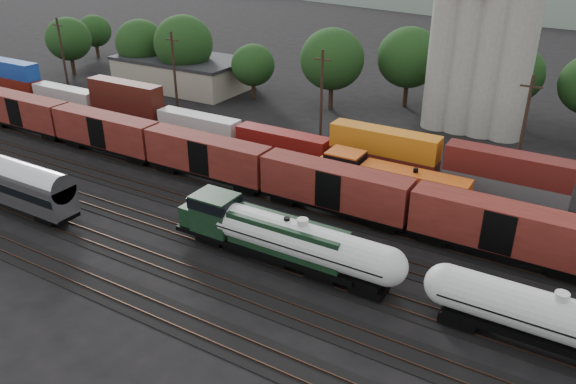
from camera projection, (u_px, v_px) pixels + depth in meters
The scene contains 11 objects.
ground at pixel (324, 243), 50.33m from camera, with size 600.00×600.00×0.00m, color black.
tracks at pixel (324, 242), 50.31m from camera, with size 180.00×33.20×0.20m.
green_locomotive at pixel (256, 230), 47.14m from camera, with size 17.24×3.04×4.56m.
tank_car_a at pixel (302, 243), 45.03m from camera, with size 17.62×3.16×4.62m.
tank_car_b at pixel (556, 320), 36.38m from camera, with size 17.51×3.14×4.59m.
orange_locomotive at pixel (385, 181), 56.23m from camera, with size 17.81×2.97×4.45m.
boxcar_string at pixel (412, 206), 50.03m from camera, with size 153.60×2.90×4.20m.
grain_silo at pixel (479, 49), 71.72m from camera, with size 13.40×5.00×29.00m.
industrial_sheds at pixel (494, 119), 73.42m from camera, with size 119.38×17.26×5.10m.
tree_band at pixel (489, 77), 75.20m from camera, with size 164.31×22.02×13.61m.
utility_poles at pixel (414, 111), 64.61m from camera, with size 122.20×0.36×12.00m.
Camera 1 is at (19.26, -38.86, 26.15)m, focal length 35.00 mm.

